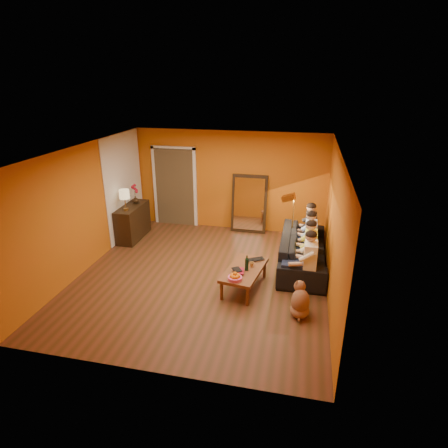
% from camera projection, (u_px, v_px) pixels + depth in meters
% --- Properties ---
extents(room_shell, '(5.00, 5.50, 2.60)m').
position_uv_depth(room_shell, '(206.00, 211.00, 7.60)').
color(room_shell, brown).
rests_on(room_shell, ground).
extents(white_accent, '(0.02, 1.90, 2.58)m').
position_uv_depth(white_accent, '(124.00, 186.00, 9.35)').
color(white_accent, white).
rests_on(white_accent, wall_left).
extents(doorway_recess, '(1.06, 0.30, 2.10)m').
position_uv_depth(doorway_recess, '(176.00, 186.00, 10.22)').
color(doorway_recess, '#3F2D19').
rests_on(doorway_recess, floor).
extents(door_jamb_left, '(0.08, 0.06, 2.20)m').
position_uv_depth(door_jamb_left, '(155.00, 186.00, 10.23)').
color(door_jamb_left, white).
rests_on(door_jamb_left, wall_back).
extents(door_jamb_right, '(0.08, 0.06, 2.20)m').
position_uv_depth(door_jamb_right, '(195.00, 189.00, 10.00)').
color(door_jamb_right, white).
rests_on(door_jamb_right, wall_back).
extents(door_header, '(1.22, 0.06, 0.08)m').
position_uv_depth(door_header, '(173.00, 148.00, 9.72)').
color(door_header, white).
rests_on(door_header, wall_back).
extents(mirror_frame, '(0.92, 0.27, 1.51)m').
position_uv_depth(mirror_frame, '(249.00, 204.00, 9.74)').
color(mirror_frame, black).
rests_on(mirror_frame, floor).
extents(mirror_glass, '(0.78, 0.21, 1.35)m').
position_uv_depth(mirror_glass, '(249.00, 204.00, 9.70)').
color(mirror_glass, white).
rests_on(mirror_glass, mirror_frame).
extents(sideboard, '(0.44, 1.18, 0.85)m').
position_uv_depth(sideboard, '(133.00, 222.00, 9.44)').
color(sideboard, black).
rests_on(sideboard, floor).
extents(table_lamp, '(0.24, 0.24, 0.51)m').
position_uv_depth(table_lamp, '(125.00, 200.00, 8.92)').
color(table_lamp, beige).
rests_on(table_lamp, sideboard).
extents(sofa, '(2.43, 0.95, 0.71)m').
position_uv_depth(sofa, '(303.00, 250.00, 8.08)').
color(sofa, black).
rests_on(sofa, floor).
extents(coffee_table, '(0.81, 1.31, 0.42)m').
position_uv_depth(coffee_table, '(244.00, 278.00, 7.25)').
color(coffee_table, brown).
rests_on(coffee_table, floor).
extents(floor_lamp, '(0.33, 0.27, 1.44)m').
position_uv_depth(floor_lamp, '(292.00, 226.00, 8.40)').
color(floor_lamp, '#B58135').
rests_on(floor_lamp, floor).
extents(dog, '(0.48, 0.60, 0.61)m').
position_uv_depth(dog, '(300.00, 299.00, 6.40)').
color(dog, brown).
rests_on(dog, floor).
extents(person_far_left, '(0.70, 0.44, 1.22)m').
position_uv_depth(person_far_left, '(310.00, 261.00, 7.05)').
color(person_far_left, white).
rests_on(person_far_left, sofa).
extents(person_mid_left, '(0.70, 0.44, 1.22)m').
position_uv_depth(person_mid_left, '(310.00, 249.00, 7.55)').
color(person_mid_left, '#DBD949').
rests_on(person_mid_left, sofa).
extents(person_mid_right, '(0.70, 0.44, 1.22)m').
position_uv_depth(person_mid_right, '(310.00, 238.00, 8.05)').
color(person_mid_right, '#9BB9F0').
rests_on(person_mid_right, sofa).
extents(person_far_right, '(0.70, 0.44, 1.22)m').
position_uv_depth(person_far_right, '(310.00, 229.00, 8.55)').
color(person_far_right, '#2D2C31').
rests_on(person_far_right, sofa).
extents(fruit_bowl, '(0.26, 0.26, 0.16)m').
position_uv_depth(fruit_bowl, '(235.00, 276.00, 6.75)').
color(fruit_bowl, '#F25597').
rests_on(fruit_bowl, coffee_table).
extents(wine_bottle, '(0.07, 0.07, 0.31)m').
position_uv_depth(wine_bottle, '(247.00, 263.00, 7.06)').
color(wine_bottle, black).
rests_on(wine_bottle, coffee_table).
extents(tumbler, '(0.11, 0.11, 0.09)m').
position_uv_depth(tumbler, '(252.00, 264.00, 7.24)').
color(tumbler, '#B27F3F').
rests_on(tumbler, coffee_table).
extents(laptop, '(0.43, 0.39, 0.03)m').
position_uv_depth(laptop, '(256.00, 261.00, 7.45)').
color(laptop, black).
rests_on(laptop, coffee_table).
extents(book_lower, '(0.20, 0.26, 0.02)m').
position_uv_depth(book_lower, '(233.00, 272.00, 7.02)').
color(book_lower, black).
rests_on(book_lower, coffee_table).
extents(book_mid, '(0.22, 0.28, 0.02)m').
position_uv_depth(book_mid, '(234.00, 271.00, 7.02)').
color(book_mid, '#A9132B').
rests_on(book_mid, book_lower).
extents(book_upper, '(0.24, 0.25, 0.02)m').
position_uv_depth(book_upper, '(233.00, 270.00, 7.00)').
color(book_upper, black).
rests_on(book_upper, book_mid).
extents(vase, '(0.17, 0.17, 0.18)m').
position_uv_depth(vase, '(135.00, 200.00, 9.48)').
color(vase, black).
rests_on(vase, sideboard).
extents(flowers, '(0.17, 0.17, 0.51)m').
position_uv_depth(flowers, '(134.00, 189.00, 9.37)').
color(flowers, '#A9132B').
rests_on(flowers, vase).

